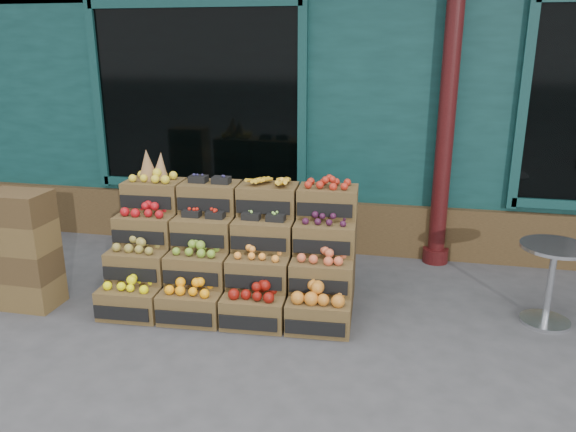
# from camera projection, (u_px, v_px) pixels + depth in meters

# --- Properties ---
(ground) EXTENTS (60.00, 60.00, 0.00)m
(ground) POSITION_uv_depth(u_px,v_px,m) (294.00, 340.00, 4.65)
(ground) COLOR #3B3B3D
(ground) RESTS_ON ground
(shop_facade) EXTENTS (12.00, 6.24, 4.80)m
(shop_facade) POSITION_uv_depth(u_px,v_px,m) (361.00, 40.00, 8.72)
(shop_facade) COLOR #0E312F
(shop_facade) RESTS_ON ground
(crate_display) EXTENTS (2.29, 1.21, 1.40)m
(crate_display) POSITION_uv_depth(u_px,v_px,m) (234.00, 258.00, 5.25)
(crate_display) COLOR brown
(crate_display) RESTS_ON ground
(spare_crates) EXTENTS (0.55, 0.38, 1.09)m
(spare_crates) POSITION_uv_depth(u_px,v_px,m) (24.00, 250.00, 5.11)
(spare_crates) COLOR brown
(spare_crates) RESTS_ON ground
(bistro_table) EXTENTS (0.58, 0.58, 0.72)m
(bistro_table) POSITION_uv_depth(u_px,v_px,m) (551.00, 275.00, 4.80)
(bistro_table) COLOR silver
(bistro_table) RESTS_ON ground
(shopkeeper) EXTENTS (0.75, 0.63, 1.76)m
(shopkeeper) POSITION_uv_depth(u_px,v_px,m) (225.00, 162.00, 7.23)
(shopkeeper) COLOR #1A5C32
(shopkeeper) RESTS_ON ground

